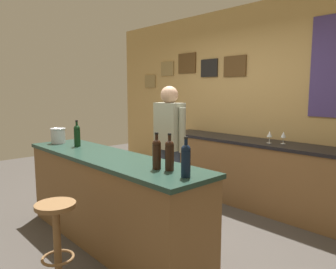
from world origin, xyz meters
name	(u,v)px	position (x,y,z in m)	size (l,w,h in m)	color
ground_plane	(140,231)	(0.00, 0.00, 0.00)	(10.00, 10.00, 0.00)	#423D38
back_wall	(248,101)	(0.03, 2.03, 1.42)	(6.00, 0.09, 2.80)	tan
bar_counter	(109,199)	(0.00, -0.40, 0.46)	(2.49, 0.60, 0.92)	brown
side_counter	(254,173)	(0.40, 1.65, 0.45)	(2.93, 0.56, 0.90)	brown
bartender	(169,143)	(-0.08, 0.53, 0.94)	(0.52, 0.21, 1.62)	#384766
bar_stool	(57,230)	(0.33, -1.10, 0.46)	(0.32, 0.32, 0.68)	brown
wine_bottle_a	(77,135)	(-0.69, -0.37, 1.06)	(0.07, 0.07, 0.31)	black
wine_bottle_b	(157,153)	(0.76, -0.40, 1.06)	(0.07, 0.07, 0.31)	black
wine_bottle_c	(170,154)	(0.87, -0.36, 1.06)	(0.07, 0.07, 0.31)	black
wine_bottle_d	(186,159)	(1.10, -0.41, 1.06)	(0.07, 0.07, 0.31)	black
ice_bucket	(58,135)	(-1.07, -0.44, 1.02)	(0.19, 0.19, 0.19)	#B7BABF
wine_glass_a	(270,135)	(0.65, 1.59, 1.01)	(0.07, 0.07, 0.16)	silver
wine_glass_b	(283,135)	(0.79, 1.67, 1.01)	(0.07, 0.07, 0.16)	silver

